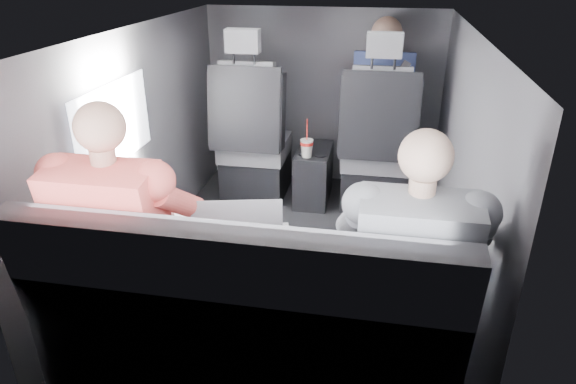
% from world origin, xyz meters
% --- Properties ---
extents(floor, '(2.60, 2.60, 0.00)m').
position_xyz_m(floor, '(0.00, 0.00, 0.00)').
color(floor, black).
rests_on(floor, ground).
extents(ceiling, '(2.60, 2.60, 0.00)m').
position_xyz_m(ceiling, '(0.00, 0.00, 1.35)').
color(ceiling, '#B2B2AD').
rests_on(ceiling, panel_back).
extents(panel_left, '(0.02, 2.60, 1.35)m').
position_xyz_m(panel_left, '(-0.90, 0.00, 0.68)').
color(panel_left, '#56565B').
rests_on(panel_left, floor).
extents(panel_right, '(0.02, 2.60, 1.35)m').
position_xyz_m(panel_right, '(0.90, 0.00, 0.68)').
color(panel_right, '#56565B').
rests_on(panel_right, floor).
extents(panel_front, '(1.80, 0.02, 1.35)m').
position_xyz_m(panel_front, '(0.00, 1.30, 0.68)').
color(panel_front, '#56565B').
rests_on(panel_front, floor).
extents(panel_back, '(1.80, 0.02, 1.35)m').
position_xyz_m(panel_back, '(0.00, -1.30, 0.68)').
color(panel_back, '#56565B').
rests_on(panel_back, floor).
extents(side_window, '(0.02, 0.75, 0.42)m').
position_xyz_m(side_window, '(-0.88, -0.30, 0.90)').
color(side_window, white).
rests_on(side_window, panel_left).
extents(seatbelt, '(0.35, 0.11, 0.59)m').
position_xyz_m(seatbelt, '(0.45, 0.67, 0.80)').
color(seatbelt, black).
rests_on(seatbelt, front_seat_right).
extents(front_seat_left, '(0.52, 0.58, 1.26)m').
position_xyz_m(front_seat_left, '(-0.45, 0.84, 0.40)').
color(front_seat_left, black).
rests_on(front_seat_left, floor).
extents(front_seat_right, '(0.52, 0.58, 1.26)m').
position_xyz_m(front_seat_right, '(0.45, 0.84, 0.40)').
color(front_seat_right, black).
rests_on(front_seat_right, floor).
extents(center_console, '(0.24, 0.48, 0.41)m').
position_xyz_m(center_console, '(0.00, 0.88, 0.20)').
color(center_console, black).
rests_on(center_console, floor).
extents(rear_bench, '(1.60, 0.57, 0.92)m').
position_xyz_m(rear_bench, '(0.00, -1.06, 0.31)').
color(rear_bench, slate).
rests_on(rear_bench, floor).
extents(soda_cup, '(0.09, 0.09, 0.28)m').
position_xyz_m(soda_cup, '(-0.03, 0.72, 0.47)').
color(soda_cup, white).
rests_on(soda_cup, center_console).
extents(laptop_white, '(0.40, 0.42, 0.26)m').
position_xyz_m(laptop_white, '(-0.52, -0.79, 0.64)').
color(laptop_white, silver).
rests_on(laptop_white, passenger_rear_left).
extents(laptop_silver, '(0.40, 0.39, 0.25)m').
position_xyz_m(laptop_silver, '(-0.06, -0.84, 0.63)').
color(laptop_silver, '#BCBBC1').
rests_on(laptop_silver, rear_bench).
extents(laptop_black, '(0.43, 0.45, 0.26)m').
position_xyz_m(laptop_black, '(0.58, -0.82, 0.64)').
color(laptop_black, black).
rests_on(laptop_black, passenger_rear_right).
extents(passenger_rear_left, '(0.51, 0.63, 1.24)m').
position_xyz_m(passenger_rear_left, '(-0.49, -0.97, 0.64)').
color(passenger_rear_left, '#37383D').
rests_on(passenger_rear_left, rear_bench).
extents(passenger_rear_right, '(0.49, 0.61, 1.21)m').
position_xyz_m(passenger_rear_right, '(0.61, -0.97, 0.62)').
color(passenger_rear_right, navy).
rests_on(passenger_rear_right, rear_bench).
extents(passenger_front_right, '(0.42, 0.42, 0.89)m').
position_xyz_m(passenger_front_right, '(0.46, 1.10, 0.76)').
color(passenger_front_right, navy).
rests_on(passenger_front_right, front_seat_right).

